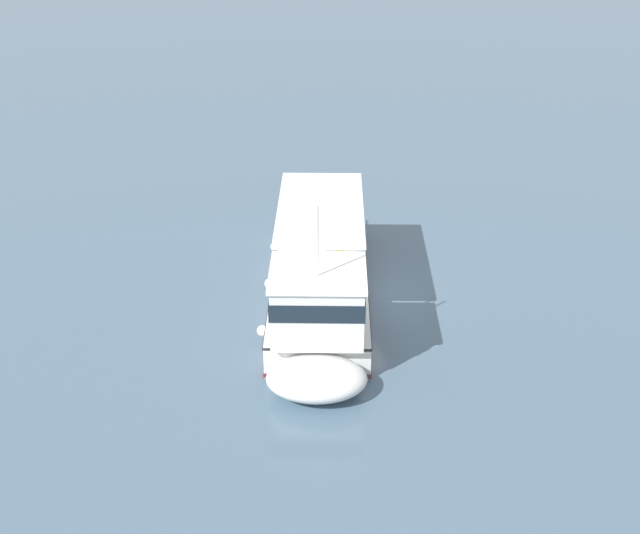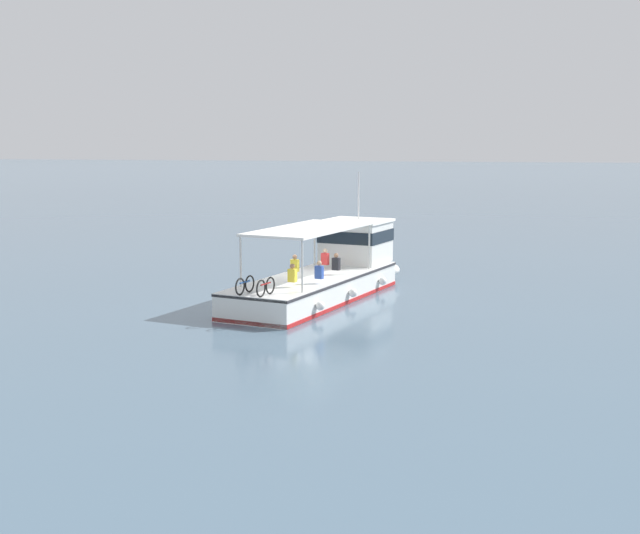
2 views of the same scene
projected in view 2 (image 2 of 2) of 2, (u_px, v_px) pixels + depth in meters
ground_plane at (294, 299)px, 37.46m from camera, size 400.00×400.00×0.00m
ferry_main at (330, 273)px, 38.31m from camera, size 13.07×6.36×5.32m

